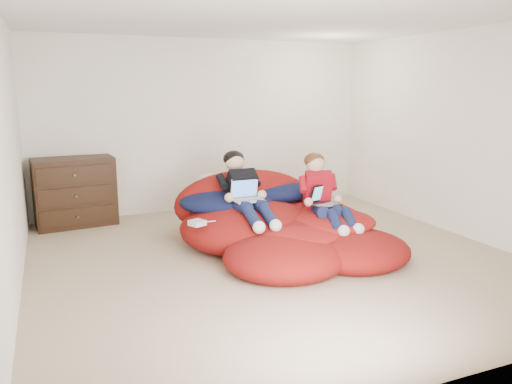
% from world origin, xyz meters
% --- Properties ---
extents(room_shell, '(5.10, 5.10, 2.77)m').
position_xyz_m(room_shell, '(0.00, 0.00, 0.22)').
color(room_shell, tan).
rests_on(room_shell, ground).
extents(dresser, '(1.06, 0.62, 0.91)m').
position_xyz_m(dresser, '(-1.90, 2.23, 0.45)').
color(dresser, black).
rests_on(dresser, ground).
extents(beanbag_pile, '(2.27, 2.44, 0.88)m').
position_xyz_m(beanbag_pile, '(0.21, 0.40, 0.26)').
color(beanbag_pile, maroon).
rests_on(beanbag_pile, ground).
extents(cream_pillow, '(0.43, 0.28, 0.28)m').
position_xyz_m(cream_pillow, '(-0.31, 1.26, 0.62)').
color(cream_pillow, beige).
rests_on(cream_pillow, beanbag_pile).
extents(older_boy, '(0.34, 1.18, 0.73)m').
position_xyz_m(older_boy, '(-0.16, 0.54, 0.69)').
color(older_boy, black).
rests_on(older_boy, beanbag_pile).
extents(younger_boy, '(0.42, 0.99, 0.78)m').
position_xyz_m(younger_boy, '(0.67, 0.17, 0.65)').
color(younger_boy, red).
rests_on(younger_boy, beanbag_pile).
extents(laptop_white, '(0.33, 0.28, 0.24)m').
position_xyz_m(laptop_white, '(-0.16, 0.43, 0.63)').
color(laptop_white, silver).
rests_on(laptop_white, older_boy).
extents(laptop_black, '(0.36, 0.38, 0.22)m').
position_xyz_m(laptop_black, '(0.67, 0.14, 0.57)').
color(laptop_black, black).
rests_on(laptop_black, younger_boy).
extents(power_adapter, '(0.19, 0.19, 0.05)m').
position_xyz_m(power_adapter, '(-0.79, 0.25, 0.42)').
color(power_adapter, silver).
rests_on(power_adapter, beanbag_pile).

